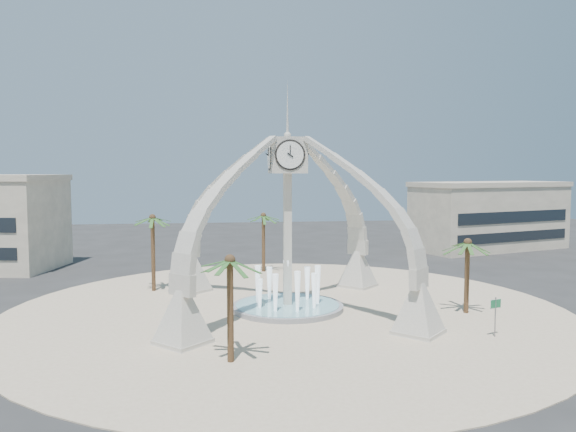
{
  "coord_description": "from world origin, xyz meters",
  "views": [
    {
      "loc": [
        -5.45,
        -39.18,
        9.94
      ],
      "look_at": [
        0.32,
        2.0,
        6.62
      ],
      "focal_mm": 35.0,
      "sensor_mm": 36.0,
      "label": 1
    }
  ],
  "objects": [
    {
      "name": "ground",
      "position": [
        0.0,
        0.0,
        0.0
      ],
      "size": [
        140.0,
        140.0,
        0.0
      ],
      "primitive_type": "plane",
      "color": "#282828",
      "rests_on": "ground"
    },
    {
      "name": "fountain",
      "position": [
        0.0,
        0.0,
        0.29
      ],
      "size": [
        8.0,
        8.0,
        3.62
      ],
      "color": "gray",
      "rests_on": "ground"
    },
    {
      "name": "palm_north",
      "position": [
        -0.23,
        15.54,
        5.52
      ],
      "size": [
        4.44,
        4.44,
        6.27
      ],
      "rotation": [
        0.0,
        0.0,
        -0.32
      ],
      "color": "brown",
      "rests_on": "ground"
    },
    {
      "name": "palm_west",
      "position": [
        -10.13,
        7.81,
        6.04
      ],
      "size": [
        4.39,
        4.39,
        6.81
      ],
      "rotation": [
        0.0,
        0.0,
        -0.3
      ],
      "color": "brown",
      "rests_on": "ground"
    },
    {
      "name": "plaza",
      "position": [
        0.0,
        0.0,
        0.03
      ],
      "size": [
        40.0,
        40.0,
        0.06
      ],
      "primitive_type": "cylinder",
      "color": "beige",
      "rests_on": "ground"
    },
    {
      "name": "clock_tower",
      "position": [
        -0.0,
        -0.0,
        6.49
      ],
      "size": [
        17.94,
        17.94,
        16.3
      ],
      "color": "beige",
      "rests_on": "ground"
    },
    {
      "name": "palm_south",
      "position": [
        -4.46,
        -10.56,
        5.32
      ],
      "size": [
        4.32,
        4.32,
        6.08
      ],
      "rotation": [
        0.0,
        0.0,
        0.22
      ],
      "color": "brown",
      "rests_on": "ground"
    },
    {
      "name": "palm_east",
      "position": [
        12.25,
        -2.7,
        4.96
      ],
      "size": [
        4.56,
        4.56,
        5.7
      ],
      "rotation": [
        0.0,
        0.0,
        0.35
      ],
      "color": "brown",
      "rests_on": "ground"
    },
    {
      "name": "street_sign",
      "position": [
        11.37,
        -8.34,
        1.76
      ],
      "size": [
        0.85,
        0.34,
        2.46
      ],
      "rotation": [
        0.0,
        0.0,
        0.36
      ],
      "color": "slate",
      "rests_on": "ground"
    },
    {
      "name": "building_ne",
      "position": [
        30.0,
        28.0,
        4.31
      ],
      "size": [
        21.87,
        14.17,
        8.6
      ],
      "rotation": [
        0.0,
        0.0,
        0.31
      ],
      "color": "beige",
      "rests_on": "ground"
    }
  ]
}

